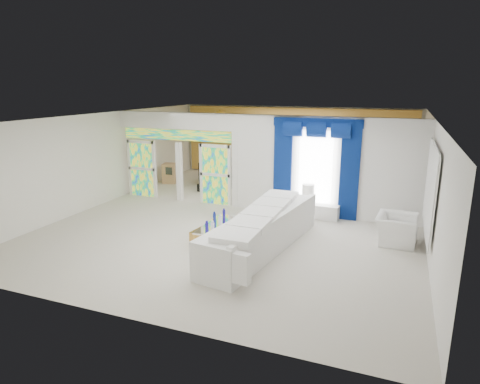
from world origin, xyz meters
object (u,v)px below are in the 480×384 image
at_px(console_table, 317,211).
at_px(grand_piano, 226,172).
at_px(armchair, 396,229).
at_px(white_sofa, 262,232).
at_px(coffee_table, 217,231).

height_order(console_table, grand_piano, grand_piano).
height_order(armchair, grand_piano, grand_piano).
bearing_deg(armchair, white_sofa, 122.98).
bearing_deg(armchair, grand_piano, 60.05).
distance_m(console_table, grand_piano, 5.39).
relative_size(white_sofa, console_table, 3.55).
distance_m(coffee_table, armchair, 4.57).
bearing_deg(console_table, white_sofa, -104.57).
distance_m(coffee_table, grand_piano, 6.25).
relative_size(white_sofa, coffee_table, 2.77).
bearing_deg(coffee_table, white_sofa, -12.53).
distance_m(white_sofa, console_table, 3.06).
xyz_separation_m(coffee_table, armchair, (4.36, 1.34, 0.17)).
bearing_deg(white_sofa, console_table, 84.15).
distance_m(coffee_table, console_table, 3.40).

